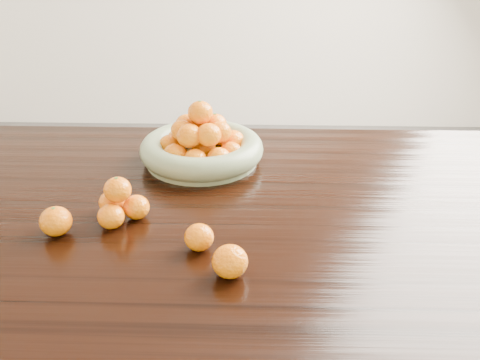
{
  "coord_description": "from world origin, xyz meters",
  "views": [
    {
      "loc": [
        0.0,
        -1.07,
        1.36
      ],
      "look_at": [
        -0.03,
        -0.02,
        0.83
      ],
      "focal_mm": 40.0,
      "sensor_mm": 36.0,
      "label": 1
    }
  ],
  "objects_px": {
    "orange_pyramid": "(119,204)",
    "loose_orange_0": "(56,221)",
    "dining_table": "(252,240)",
    "fruit_bowl": "(202,146)"
  },
  "relations": [
    {
      "from": "orange_pyramid",
      "to": "loose_orange_0",
      "type": "height_order",
      "value": "orange_pyramid"
    },
    {
      "from": "fruit_bowl",
      "to": "loose_orange_0",
      "type": "xyz_separation_m",
      "value": [
        -0.27,
        -0.37,
        -0.02
      ]
    },
    {
      "from": "loose_orange_0",
      "to": "dining_table",
      "type": "bearing_deg",
      "value": 17.17
    },
    {
      "from": "fruit_bowl",
      "to": "orange_pyramid",
      "type": "distance_m",
      "value": 0.34
    },
    {
      "from": "dining_table",
      "to": "fruit_bowl",
      "type": "relative_size",
      "value": 6.02
    },
    {
      "from": "orange_pyramid",
      "to": "loose_orange_0",
      "type": "bearing_deg",
      "value": -151.74
    },
    {
      "from": "dining_table",
      "to": "fruit_bowl",
      "type": "xyz_separation_m",
      "value": [
        -0.14,
        0.25,
        0.14
      ]
    },
    {
      "from": "orange_pyramid",
      "to": "loose_orange_0",
      "type": "relative_size",
      "value": 1.77
    },
    {
      "from": "dining_table",
      "to": "fruit_bowl",
      "type": "distance_m",
      "value": 0.31
    },
    {
      "from": "loose_orange_0",
      "to": "fruit_bowl",
      "type": "bearing_deg",
      "value": 53.93
    }
  ]
}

